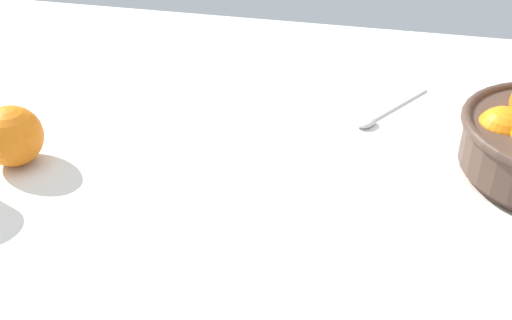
% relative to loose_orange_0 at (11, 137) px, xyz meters
% --- Properties ---
extents(ground_plane, '(1.47, 1.10, 0.03)m').
position_rel_loose_orange_0_xyz_m(ground_plane, '(0.34, 0.00, -0.05)').
color(ground_plane, silver).
extents(loose_orange_0, '(0.08, 0.08, 0.08)m').
position_rel_loose_orange_0_xyz_m(loose_orange_0, '(0.00, 0.00, 0.00)').
color(loose_orange_0, orange).
rests_on(loose_orange_0, ground_plane).
extents(spoon, '(0.10, 0.15, 0.01)m').
position_rel_loose_orange_0_xyz_m(spoon, '(0.44, 0.22, -0.03)').
color(spoon, silver).
rests_on(spoon, ground_plane).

